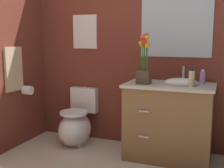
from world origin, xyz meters
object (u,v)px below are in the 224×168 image
toilet_paper_roll (28,90)px  wall_mirror (176,26)px  lotion_bottle (192,78)px  soap_bottle (203,78)px  hanging_towel (14,69)px  toilet (77,125)px  vanity_cabinet (169,120)px  flower_vase (144,65)px  wall_poster (85,32)px

toilet_paper_roll → wall_mirror: bearing=15.1°
lotion_bottle → soap_bottle: bearing=66.4°
toilet_paper_roll → hanging_towel: bearing=-108.6°
toilet → toilet_paper_roll: 0.74m
hanging_towel → toilet_paper_roll: size_ratio=4.73×
vanity_cabinet → toilet_paper_roll: size_ratio=9.18×
vanity_cabinet → toilet_paper_roll: vanity_cabinet is taller
vanity_cabinet → hanging_towel: 1.88m
flower_vase → soap_bottle: 0.63m
soap_bottle → hanging_towel: 2.14m
soap_bottle → wall_poster: bearing=173.0°
flower_vase → toilet_paper_roll: 1.50m
wall_poster → hanging_towel: 0.99m
wall_poster → hanging_towel: (-0.62, -0.63, -0.44)m
flower_vase → vanity_cabinet: bearing=18.9°
hanging_towel → toilet_paper_roll: (0.06, 0.16, -0.27)m
toilet → wall_mirror: wall_mirror is taller
toilet → hanging_towel: hanging_towel is taller
toilet → hanging_towel: 1.01m
lotion_bottle → wall_poster: size_ratio=0.43×
vanity_cabinet → lotion_bottle: size_ratio=5.48×
flower_vase → wall_mirror: size_ratio=0.67×
soap_bottle → hanging_towel: (-2.10, -0.45, 0.05)m
vanity_cabinet → flower_vase: size_ratio=1.89×
wall_poster → toilet_paper_roll: 1.02m
toilet → flower_vase: (0.89, -0.12, 0.79)m
toilet → hanging_towel: (-0.62, -0.36, 0.71)m
toilet → lotion_bottle: bearing=-5.1°
toilet → wall_mirror: bearing=13.1°
flower_vase → wall_mirror: bearing=55.9°
lotion_bottle → toilet_paper_roll: (-1.95, -0.07, -0.23)m
vanity_cabinet → wall_mirror: bearing=90.5°
toilet → wall_poster: 1.18m
soap_bottle → lotion_bottle: size_ratio=0.85×
vanity_cabinet → soap_bottle: size_ratio=6.46×
vanity_cabinet → wall_poster: wall_poster is taller
lotion_bottle → wall_mirror: bearing=120.9°
hanging_towel → toilet: bearing=30.0°
flower_vase → hanging_towel: (-1.51, -0.24, -0.08)m
toilet → hanging_towel: bearing=-150.0°
soap_bottle → lotion_bottle: (-0.09, -0.21, 0.01)m
soap_bottle → toilet: bearing=-176.7°
soap_bottle → wall_mirror: 0.66m
vanity_cabinet → flower_vase: flower_vase is taller
lotion_bottle → wall_poster: wall_poster is taller
wall_mirror → toilet: bearing=-166.9°
wall_poster → wall_mirror: 1.15m
vanity_cabinet → wall_poster: (-1.15, 0.29, 0.97)m
flower_vase → soap_bottle: (0.59, 0.20, -0.13)m
toilet → soap_bottle: (1.47, 0.09, 0.66)m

